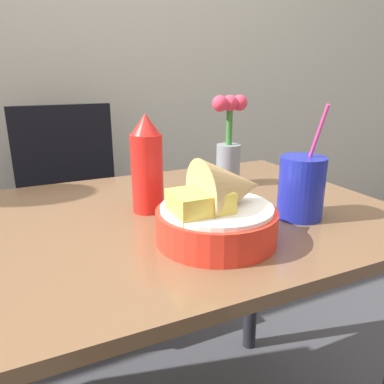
# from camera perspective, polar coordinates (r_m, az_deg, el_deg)

# --- Properties ---
(wall_window) EXTENTS (7.00, 0.06, 2.60)m
(wall_window) POSITION_cam_1_polar(r_m,az_deg,el_deg) (1.93, -16.98, 25.16)
(wall_window) COLOR #B7B2A3
(wall_window) RESTS_ON ground_plane
(dining_table) EXTENTS (0.93, 0.71, 0.73)m
(dining_table) POSITION_cam_1_polar(r_m,az_deg,el_deg) (0.89, -1.09, -10.42)
(dining_table) COLOR brown
(dining_table) RESTS_ON ground_plane
(chair_far_window) EXTENTS (0.40, 0.40, 0.91)m
(chair_far_window) POSITION_cam_1_polar(r_m,az_deg,el_deg) (1.61, -17.88, -1.24)
(chair_far_window) COLOR black
(chair_far_window) RESTS_ON ground_plane
(food_basket) EXTENTS (0.22, 0.22, 0.16)m
(food_basket) POSITION_cam_1_polar(r_m,az_deg,el_deg) (0.68, 4.30, -2.84)
(food_basket) COLOR red
(food_basket) RESTS_ON dining_table
(ketchup_bottle) EXTENTS (0.07, 0.07, 0.22)m
(ketchup_bottle) POSITION_cam_1_polar(r_m,az_deg,el_deg) (0.82, -6.88, 4.05)
(ketchup_bottle) COLOR red
(ketchup_bottle) RESTS_ON dining_table
(drink_cup) EXTENTS (0.10, 0.10, 0.24)m
(drink_cup) POSITION_cam_1_polar(r_m,az_deg,el_deg) (0.82, 16.28, 0.37)
(drink_cup) COLOR #192399
(drink_cup) RESTS_ON dining_table
(flower_vase) EXTENTS (0.10, 0.07, 0.24)m
(flower_vase) POSITION_cam_1_polar(r_m,az_deg,el_deg) (1.02, 5.61, 7.10)
(flower_vase) COLOR gray
(flower_vase) RESTS_ON dining_table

